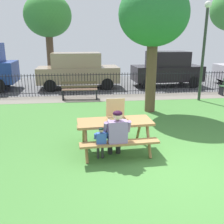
{
  "coord_description": "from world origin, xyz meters",
  "views": [
    {
      "loc": [
        -1.96,
        -4.56,
        2.69
      ],
      "look_at": [
        -1.17,
        2.06,
        0.75
      ],
      "focal_mm": 40.72,
      "sensor_mm": 36.0,
      "label": 1
    }
  ],
  "objects_px": {
    "park_bench_center": "(80,90)",
    "parked_car_center": "(78,70)",
    "picnic_table_foreground": "(115,127)",
    "tree_midground_left": "(154,16)",
    "pizza_box_open": "(117,117)",
    "far_tree_midleft": "(48,16)",
    "child_at_table": "(101,140)",
    "parked_car_right": "(167,69)",
    "adult_at_table": "(117,132)",
    "lamp_post_walkway": "(204,42)",
    "far_tree_center": "(152,26)"
  },
  "relations": [
    {
      "from": "tree_midground_left",
      "to": "far_tree_center",
      "type": "xyz_separation_m",
      "value": [
        2.79,
        10.28,
        0.14
      ]
    },
    {
      "from": "pizza_box_open",
      "to": "parked_car_right",
      "type": "bearing_deg",
      "value": 64.12
    },
    {
      "from": "child_at_table",
      "to": "far_tree_midleft",
      "type": "height_order",
      "value": "far_tree_midleft"
    },
    {
      "from": "far_tree_center",
      "to": "tree_midground_left",
      "type": "bearing_deg",
      "value": -105.19
    },
    {
      "from": "tree_midground_left",
      "to": "parked_car_right",
      "type": "xyz_separation_m",
      "value": [
        2.33,
        5.07,
        -2.43
      ]
    },
    {
      "from": "pizza_box_open",
      "to": "far_tree_midleft",
      "type": "distance_m",
      "value": 14.34
    },
    {
      "from": "lamp_post_walkway",
      "to": "tree_midground_left",
      "type": "height_order",
      "value": "tree_midground_left"
    },
    {
      "from": "park_bench_center",
      "to": "parked_car_center",
      "type": "relative_size",
      "value": 0.36
    },
    {
      "from": "adult_at_table",
      "to": "parked_car_right",
      "type": "relative_size",
      "value": 0.3
    },
    {
      "from": "park_bench_center",
      "to": "far_tree_center",
      "type": "distance_m",
      "value": 10.18
    },
    {
      "from": "child_at_table",
      "to": "lamp_post_walkway",
      "type": "distance_m",
      "value": 7.5
    },
    {
      "from": "child_at_table",
      "to": "parked_car_right",
      "type": "xyz_separation_m",
      "value": [
        4.51,
        8.97,
        0.51
      ]
    },
    {
      "from": "picnic_table_foreground",
      "to": "far_tree_midleft",
      "type": "height_order",
      "value": "far_tree_midleft"
    },
    {
      "from": "far_tree_center",
      "to": "picnic_table_foreground",
      "type": "bearing_deg",
      "value": -108.57
    },
    {
      "from": "picnic_table_foreground",
      "to": "tree_midground_left",
      "type": "distance_m",
      "value": 4.74
    },
    {
      "from": "adult_at_table",
      "to": "tree_midground_left",
      "type": "xyz_separation_m",
      "value": [
        1.81,
        3.85,
        2.78
      ]
    },
    {
      "from": "child_at_table",
      "to": "far_tree_center",
      "type": "xyz_separation_m",
      "value": [
        4.96,
        14.18,
        3.07
      ]
    },
    {
      "from": "lamp_post_walkway",
      "to": "parked_car_center",
      "type": "height_order",
      "value": "lamp_post_walkway"
    },
    {
      "from": "pizza_box_open",
      "to": "tree_midground_left",
      "type": "relative_size",
      "value": 0.11
    },
    {
      "from": "parked_car_right",
      "to": "far_tree_center",
      "type": "distance_m",
      "value": 5.83
    },
    {
      "from": "far_tree_center",
      "to": "pizza_box_open",
      "type": "bearing_deg",
      "value": -108.42
    },
    {
      "from": "adult_at_table",
      "to": "parked_car_center",
      "type": "bearing_deg",
      "value": 96.08
    },
    {
      "from": "child_at_table",
      "to": "parked_car_right",
      "type": "bearing_deg",
      "value": 63.34
    },
    {
      "from": "lamp_post_walkway",
      "to": "parked_car_right",
      "type": "xyz_separation_m",
      "value": [
        -0.33,
        3.61,
        -1.52
      ]
    },
    {
      "from": "park_bench_center",
      "to": "parked_car_center",
      "type": "distance_m",
      "value": 2.85
    },
    {
      "from": "park_bench_center",
      "to": "parked_car_center",
      "type": "bearing_deg",
      "value": 92.0
    },
    {
      "from": "tree_midground_left",
      "to": "child_at_table",
      "type": "bearing_deg",
      "value": -119.07
    },
    {
      "from": "picnic_table_foreground",
      "to": "parked_car_right",
      "type": "xyz_separation_m",
      "value": [
        4.12,
        8.42,
        0.41
      ]
    },
    {
      "from": "lamp_post_walkway",
      "to": "parked_car_right",
      "type": "distance_m",
      "value": 3.93
    },
    {
      "from": "picnic_table_foreground",
      "to": "parked_car_center",
      "type": "bearing_deg",
      "value": 96.59
    },
    {
      "from": "lamp_post_walkway",
      "to": "parked_car_right",
      "type": "relative_size",
      "value": 1.05
    },
    {
      "from": "pizza_box_open",
      "to": "park_bench_center",
      "type": "relative_size",
      "value": 0.32
    },
    {
      "from": "adult_at_table",
      "to": "tree_midground_left",
      "type": "relative_size",
      "value": 0.26
    },
    {
      "from": "adult_at_table",
      "to": "parked_car_right",
      "type": "xyz_separation_m",
      "value": [
        4.14,
        8.92,
        0.35
      ]
    },
    {
      "from": "picnic_table_foreground",
      "to": "parked_car_right",
      "type": "distance_m",
      "value": 9.38
    },
    {
      "from": "parked_car_center",
      "to": "park_bench_center",
      "type": "bearing_deg",
      "value": -88.0
    },
    {
      "from": "far_tree_midleft",
      "to": "lamp_post_walkway",
      "type": "bearing_deg",
      "value": -49.82
    },
    {
      "from": "pizza_box_open",
      "to": "lamp_post_walkway",
      "type": "height_order",
      "value": "lamp_post_walkway"
    },
    {
      "from": "picnic_table_foreground",
      "to": "park_bench_center",
      "type": "height_order",
      "value": "park_bench_center"
    },
    {
      "from": "parked_car_center",
      "to": "child_at_table",
      "type": "bearing_deg",
      "value": -86.25
    },
    {
      "from": "pizza_box_open",
      "to": "far_tree_center",
      "type": "xyz_separation_m",
      "value": [
        4.54,
        13.62,
        2.71
      ]
    },
    {
      "from": "tree_midground_left",
      "to": "pizza_box_open",
      "type": "bearing_deg",
      "value": -117.58
    },
    {
      "from": "far_tree_midleft",
      "to": "parked_car_right",
      "type": "bearing_deg",
      "value": -36.21
    },
    {
      "from": "child_at_table",
      "to": "far_tree_center",
      "type": "relative_size",
      "value": 0.17
    },
    {
      "from": "tree_midground_left",
      "to": "park_bench_center",
      "type": "bearing_deg",
      "value": 139.41
    },
    {
      "from": "adult_at_table",
      "to": "pizza_box_open",
      "type": "bearing_deg",
      "value": 82.83
    },
    {
      "from": "lamp_post_walkway",
      "to": "picnic_table_foreground",
      "type": "bearing_deg",
      "value": -132.77
    },
    {
      "from": "tree_midground_left",
      "to": "picnic_table_foreground",
      "type": "bearing_deg",
      "value": -118.06
    },
    {
      "from": "pizza_box_open",
      "to": "parked_car_center",
      "type": "relative_size",
      "value": 0.11
    },
    {
      "from": "far_tree_midleft",
      "to": "parked_car_center",
      "type": "bearing_deg",
      "value": -68.79
    }
  ]
}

